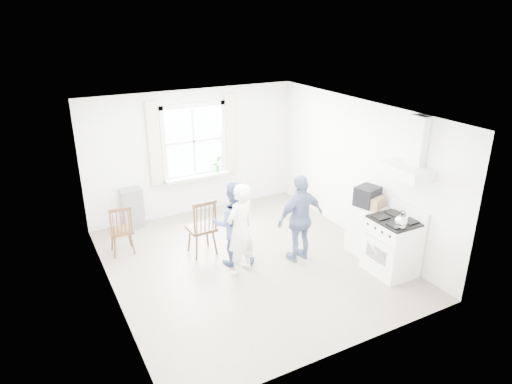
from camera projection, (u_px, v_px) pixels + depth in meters
name	position (u px, v px, depth m)	size (l,w,h in m)	color
room_shell	(249.00, 192.00, 7.37)	(4.62, 5.12, 2.64)	gray
window_assembly	(194.00, 146.00, 9.31)	(1.88, 0.24, 1.70)	white
range_hood	(410.00, 161.00, 6.95)	(0.45, 0.76, 0.94)	silver
shelf_unit	(132.00, 208.00, 9.00)	(0.40, 0.30, 0.80)	gray
gas_stove	(392.00, 245.00, 7.41)	(0.68, 0.76, 1.12)	white
kettle	(401.00, 221.00, 6.95)	(0.20, 0.20, 0.28)	silver
low_cabinet	(366.00, 229.00, 8.02)	(0.50, 0.55, 0.90)	silver
stereo_stack	(367.00, 196.00, 7.83)	(0.46, 0.43, 0.34)	black
cardboard_box	(375.00, 203.00, 7.74)	(0.31, 0.22, 0.20)	#9B704B
windsor_chair_a	(121.00, 226.00, 7.89)	(0.42, 0.41, 0.94)	#402614
windsor_chair_b	(204.00, 222.00, 7.83)	(0.47, 0.46, 1.07)	#402614
person_left	(240.00, 229.00, 7.29)	(0.57, 0.57, 1.56)	white
person_mid	(233.00, 224.00, 7.58)	(0.72, 0.72, 1.48)	#495989
person_right	(301.00, 218.00, 7.69)	(0.91, 0.91, 1.55)	navy
potted_plant	(217.00, 164.00, 9.61)	(0.20, 0.20, 0.37)	#2F6A2F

